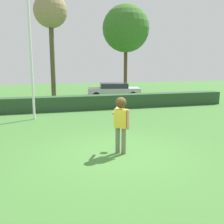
{
  "coord_description": "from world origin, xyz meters",
  "views": [
    {
      "loc": [
        -2.25,
        -7.33,
        2.78
      ],
      "look_at": [
        0.1,
        1.04,
        1.15
      ],
      "focal_mm": 41.24,
      "sensor_mm": 36.0,
      "label": 1
    }
  ],
  "objects_px": {
    "maple_tree": "(126,29)",
    "bare_elm_tree": "(51,13)",
    "person": "(121,118)",
    "parked_car_silver": "(114,90)",
    "frisbee": "(123,113)",
    "lamppost": "(31,50)"
  },
  "relations": [
    {
      "from": "maple_tree",
      "to": "bare_elm_tree",
      "type": "bearing_deg",
      "value": -160.15
    },
    {
      "from": "person",
      "to": "maple_tree",
      "type": "relative_size",
      "value": 0.22
    },
    {
      "from": "parked_car_silver",
      "to": "bare_elm_tree",
      "type": "relative_size",
      "value": 0.56
    },
    {
      "from": "bare_elm_tree",
      "to": "maple_tree",
      "type": "bearing_deg",
      "value": 19.85
    },
    {
      "from": "frisbee",
      "to": "parked_car_silver",
      "type": "height_order",
      "value": "parked_car_silver"
    },
    {
      "from": "frisbee",
      "to": "lamppost",
      "type": "bearing_deg",
      "value": 118.24
    },
    {
      "from": "bare_elm_tree",
      "to": "maple_tree",
      "type": "height_order",
      "value": "maple_tree"
    },
    {
      "from": "lamppost",
      "to": "maple_tree",
      "type": "bearing_deg",
      "value": 50.04
    },
    {
      "from": "parked_car_silver",
      "to": "maple_tree",
      "type": "height_order",
      "value": "maple_tree"
    },
    {
      "from": "bare_elm_tree",
      "to": "maple_tree",
      "type": "xyz_separation_m",
      "value": [
        6.8,
        2.46,
        -0.59
      ]
    },
    {
      "from": "person",
      "to": "parked_car_silver",
      "type": "relative_size",
      "value": 0.4
    },
    {
      "from": "person",
      "to": "frisbee",
      "type": "relative_size",
      "value": 7.32
    },
    {
      "from": "maple_tree",
      "to": "lamppost",
      "type": "bearing_deg",
      "value": -129.96
    },
    {
      "from": "parked_car_silver",
      "to": "bare_elm_tree",
      "type": "height_order",
      "value": "bare_elm_tree"
    },
    {
      "from": "person",
      "to": "parked_car_silver",
      "type": "height_order",
      "value": "person"
    },
    {
      "from": "person",
      "to": "lamppost",
      "type": "distance_m",
      "value": 7.03
    },
    {
      "from": "lamppost",
      "to": "parked_car_silver",
      "type": "distance_m",
      "value": 9.58
    },
    {
      "from": "maple_tree",
      "to": "parked_car_silver",
      "type": "bearing_deg",
      "value": -123.97
    },
    {
      "from": "frisbee",
      "to": "maple_tree",
      "type": "relative_size",
      "value": 0.03
    },
    {
      "from": "lamppost",
      "to": "frisbee",
      "type": "bearing_deg",
      "value": -61.76
    },
    {
      "from": "frisbee",
      "to": "lamppost",
      "type": "xyz_separation_m",
      "value": [
        -2.96,
        5.51,
        2.28
      ]
    },
    {
      "from": "lamppost",
      "to": "bare_elm_tree",
      "type": "relative_size",
      "value": 0.79
    }
  ]
}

